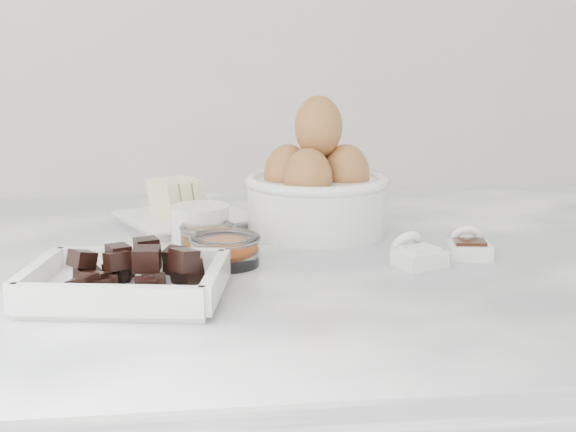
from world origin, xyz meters
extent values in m
cube|color=white|center=(0.00, 0.00, 0.92)|extent=(1.20, 0.80, 0.04)
cube|color=white|center=(-0.16, -0.15, 0.95)|extent=(0.20, 0.16, 0.01)
cube|color=white|center=(-0.10, 0.18, 0.95)|extent=(0.19, 0.19, 0.01)
cube|color=white|center=(-0.10, 0.18, 0.95)|extent=(0.21, 0.21, 0.00)
cylinder|color=white|center=(-0.09, 0.09, 0.96)|extent=(0.07, 0.07, 0.04)
cylinder|color=white|center=(-0.09, 0.09, 0.98)|extent=(0.06, 0.06, 0.01)
cylinder|color=white|center=(0.07, 0.11, 0.98)|extent=(0.18, 0.18, 0.07)
torus|color=white|center=(0.07, 0.11, 1.01)|extent=(0.19, 0.19, 0.02)
ellipsoid|color=#9E6733|center=(0.11, 0.11, 1.02)|extent=(0.06, 0.06, 0.08)
ellipsoid|color=#9E6733|center=(0.03, 0.10, 1.02)|extent=(0.06, 0.06, 0.08)
ellipsoid|color=#9E6733|center=(0.07, 0.14, 1.02)|extent=(0.06, 0.06, 0.08)
ellipsoid|color=#9E6733|center=(0.06, 0.07, 1.02)|extent=(0.06, 0.06, 0.08)
ellipsoid|color=#9E6733|center=(0.07, 0.11, 1.08)|extent=(0.06, 0.06, 0.08)
cylinder|color=white|center=(-0.08, 0.04, 0.95)|extent=(0.07, 0.07, 0.03)
torus|color=white|center=(-0.08, 0.04, 0.97)|extent=(0.07, 0.07, 0.01)
cylinder|color=orange|center=(-0.08, 0.04, 0.95)|extent=(0.05, 0.05, 0.01)
cylinder|color=white|center=(-0.06, -0.04, 0.96)|extent=(0.08, 0.08, 0.03)
torus|color=white|center=(-0.06, -0.04, 0.97)|extent=(0.08, 0.08, 0.01)
ellipsoid|color=#FF5F07|center=(-0.06, -0.04, 0.96)|extent=(0.05, 0.05, 0.02)
cube|color=white|center=(0.22, -0.05, 0.95)|extent=(0.06, 0.05, 0.02)
cube|color=black|center=(0.22, -0.05, 0.96)|extent=(0.04, 0.03, 0.00)
torus|color=white|center=(0.23, -0.02, 0.96)|extent=(0.04, 0.03, 0.04)
cube|color=white|center=(0.16, -0.07, 0.95)|extent=(0.06, 0.06, 0.02)
cube|color=white|center=(0.16, -0.07, 0.96)|extent=(0.05, 0.04, 0.00)
torus|color=white|center=(0.15, -0.05, 0.96)|extent=(0.05, 0.04, 0.04)
camera|label=1|loc=(-0.10, -0.91, 1.19)|focal=50.00mm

